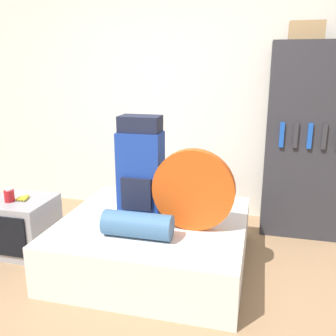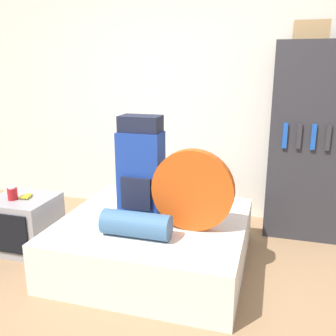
{
  "view_description": "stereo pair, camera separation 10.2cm",
  "coord_description": "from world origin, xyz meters",
  "px_view_note": "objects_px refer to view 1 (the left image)",
  "views": [
    {
      "loc": [
        0.76,
        -2.05,
        1.65
      ],
      "look_at": [
        0.05,
        0.72,
        0.85
      ],
      "focal_mm": 40.0,
      "sensor_mm": 36.0,
      "label": 1
    },
    {
      "loc": [
        0.85,
        -2.03,
        1.65
      ],
      "look_at": [
        0.05,
        0.72,
        0.85
      ],
      "focal_mm": 40.0,
      "sensor_mm": 36.0,
      "label": 2
    }
  ],
  "objects_px": {
    "backpack": "(141,171)",
    "bookshelf": "(306,142)",
    "television": "(21,225)",
    "cardboard_box": "(306,31)",
    "tent_bag": "(193,190)",
    "canister": "(9,195)",
    "sleeping_roll": "(137,225)"
  },
  "relations": [
    {
      "from": "sleeping_roll",
      "to": "television",
      "type": "relative_size",
      "value": 0.95
    },
    {
      "from": "television",
      "to": "bookshelf",
      "type": "height_order",
      "value": "bookshelf"
    },
    {
      "from": "television",
      "to": "canister",
      "type": "relative_size",
      "value": 4.54
    },
    {
      "from": "backpack",
      "to": "bookshelf",
      "type": "relative_size",
      "value": 0.46
    },
    {
      "from": "sleeping_roll",
      "to": "cardboard_box",
      "type": "height_order",
      "value": "cardboard_box"
    },
    {
      "from": "backpack",
      "to": "sleeping_roll",
      "type": "bearing_deg",
      "value": -76.59
    },
    {
      "from": "backpack",
      "to": "canister",
      "type": "relative_size",
      "value": 7.11
    },
    {
      "from": "tent_bag",
      "to": "cardboard_box",
      "type": "bearing_deg",
      "value": 54.42
    },
    {
      "from": "backpack",
      "to": "sleeping_roll",
      "type": "height_order",
      "value": "backpack"
    },
    {
      "from": "sleeping_roll",
      "to": "cardboard_box",
      "type": "xyz_separation_m",
      "value": [
        1.18,
        1.38,
        1.44
      ]
    },
    {
      "from": "television",
      "to": "canister",
      "type": "bearing_deg",
      "value": -130.11
    },
    {
      "from": "backpack",
      "to": "tent_bag",
      "type": "bearing_deg",
      "value": -11.66
    },
    {
      "from": "canister",
      "to": "bookshelf",
      "type": "bearing_deg",
      "value": 23.99
    },
    {
      "from": "tent_bag",
      "to": "bookshelf",
      "type": "bearing_deg",
      "value": 50.47
    },
    {
      "from": "canister",
      "to": "sleeping_roll",
      "type": "bearing_deg",
      "value": -9.97
    },
    {
      "from": "tent_bag",
      "to": "canister",
      "type": "xyz_separation_m",
      "value": [
        -1.62,
        -0.03,
        -0.18
      ]
    },
    {
      "from": "backpack",
      "to": "cardboard_box",
      "type": "bearing_deg",
      "value": 39.49
    },
    {
      "from": "backpack",
      "to": "bookshelf",
      "type": "distance_m",
      "value": 1.69
    },
    {
      "from": "bookshelf",
      "to": "tent_bag",
      "type": "bearing_deg",
      "value": -129.53
    },
    {
      "from": "bookshelf",
      "to": "backpack",
      "type": "bearing_deg",
      "value": -143.55
    },
    {
      "from": "tent_bag",
      "to": "sleeping_roll",
      "type": "height_order",
      "value": "tent_bag"
    },
    {
      "from": "tent_bag",
      "to": "canister",
      "type": "bearing_deg",
      "value": -178.99
    },
    {
      "from": "tent_bag",
      "to": "television",
      "type": "relative_size",
      "value": 1.16
    },
    {
      "from": "television",
      "to": "cardboard_box",
      "type": "relative_size",
      "value": 1.81
    },
    {
      "from": "cardboard_box",
      "to": "tent_bag",
      "type": "bearing_deg",
      "value": -125.58
    },
    {
      "from": "sleeping_roll",
      "to": "backpack",
      "type": "bearing_deg",
      "value": 103.41
    },
    {
      "from": "backpack",
      "to": "canister",
      "type": "bearing_deg",
      "value": -174.05
    },
    {
      "from": "television",
      "to": "bookshelf",
      "type": "bearing_deg",
      "value": 23.33
    },
    {
      "from": "bookshelf",
      "to": "sleeping_roll",
      "type": "bearing_deg",
      "value": -133.49
    },
    {
      "from": "canister",
      "to": "cardboard_box",
      "type": "xyz_separation_m",
      "value": [
        2.43,
        1.16,
        1.39
      ]
    },
    {
      "from": "backpack",
      "to": "sleeping_roll",
      "type": "xyz_separation_m",
      "value": [
        0.08,
        -0.34,
        -0.32
      ]
    },
    {
      "from": "bookshelf",
      "to": "cardboard_box",
      "type": "xyz_separation_m",
      "value": [
        -0.09,
        0.04,
        1.01
      ]
    }
  ]
}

